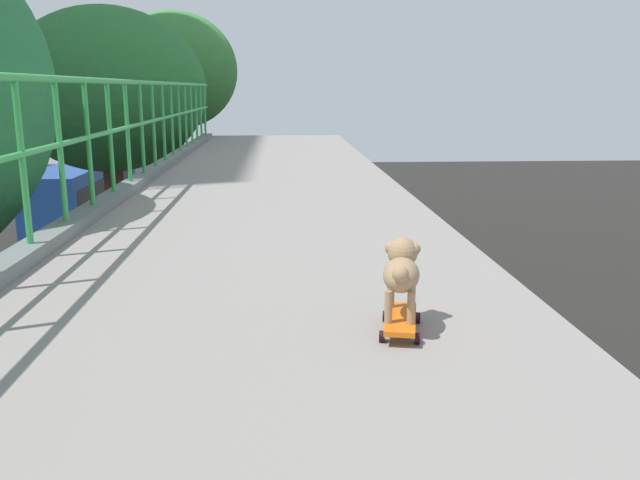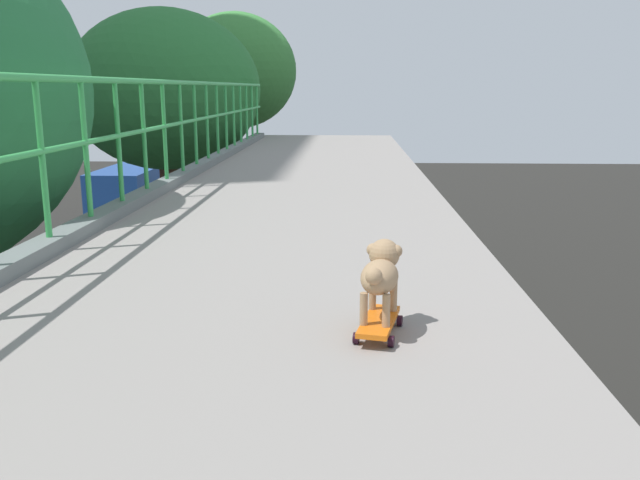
{
  "view_description": "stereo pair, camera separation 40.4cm",
  "coord_description": "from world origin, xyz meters",
  "px_view_note": "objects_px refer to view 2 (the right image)",
  "views": [
    {
      "loc": [
        1.44,
        -1.37,
        6.72
      ],
      "look_at": [
        1.67,
        2.56,
        5.82
      ],
      "focal_mm": 37.19,
      "sensor_mm": 36.0,
      "label": 1
    },
    {
      "loc": [
        1.84,
        -1.38,
        6.72
      ],
      "look_at": [
        1.67,
        2.56,
        5.82
      ],
      "focal_mm": 37.19,
      "sensor_mm": 36.0,
      "label": 2
    }
  ],
  "objects_px": {
    "city_bus": "(151,187)",
    "toy_skateboard": "(379,323)",
    "car_white_fifth": "(51,373)",
    "small_dog": "(381,271)"
  },
  "relations": [
    {
      "from": "car_white_fifth",
      "to": "small_dog",
      "type": "distance_m",
      "value": 13.21
    },
    {
      "from": "city_bus",
      "to": "toy_skateboard",
      "type": "bearing_deg",
      "value": -71.24
    },
    {
      "from": "toy_skateboard",
      "to": "city_bus",
      "type": "bearing_deg",
      "value": 108.76
    },
    {
      "from": "car_white_fifth",
      "to": "toy_skateboard",
      "type": "distance_m",
      "value": 13.15
    },
    {
      "from": "car_white_fifth",
      "to": "city_bus",
      "type": "bearing_deg",
      "value": 100.32
    },
    {
      "from": "small_dog",
      "to": "car_white_fifth",
      "type": "bearing_deg",
      "value": 122.99
    },
    {
      "from": "small_dog",
      "to": "city_bus",
      "type": "bearing_deg",
      "value": 108.8
    },
    {
      "from": "city_bus",
      "to": "small_dog",
      "type": "height_order",
      "value": "small_dog"
    },
    {
      "from": "city_bus",
      "to": "toy_skateboard",
      "type": "height_order",
      "value": "toy_skateboard"
    },
    {
      "from": "car_white_fifth",
      "to": "toy_skateboard",
      "type": "xyz_separation_m",
      "value": [
        6.6,
        -10.23,
        4.99
      ]
    }
  ]
}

